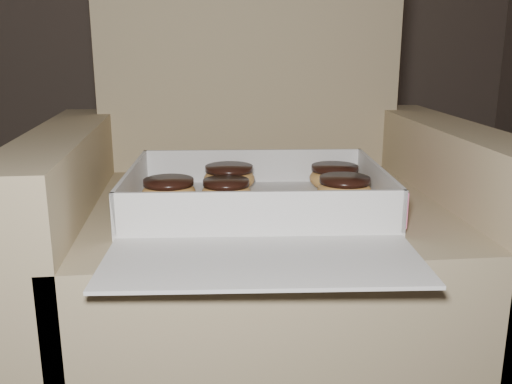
{
  "coord_description": "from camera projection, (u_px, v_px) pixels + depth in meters",
  "views": [
    {
      "loc": [
        0.54,
        -0.37,
        0.65
      ],
      "look_at": [
        0.64,
        0.53,
        0.4
      ],
      "focal_mm": 40.0,
      "sensor_mm": 36.0,
      "label": 1
    }
  ],
  "objects": [
    {
      "name": "donut_b",
      "position": [
        229.0,
        177.0,
        1.02
      ],
      "size": [
        0.09,
        0.09,
        0.05
      ],
      "color": "#E9A051",
      "rests_on": "bakery_box"
    },
    {
      "name": "bakery_box",
      "position": [
        259.0,
        208.0,
        0.91
      ],
      "size": [
        0.44,
        0.51,
        0.07
      ],
      "rotation": [
        0.0,
        0.0,
        -0.07
      ],
      "color": "silver",
      "rests_on": "armchair"
    },
    {
      "name": "crumb_d",
      "position": [
        283.0,
        210.0,
        0.91
      ],
      "size": [
        0.01,
        0.01,
        0.0
      ],
      "primitive_type": "ellipsoid",
      "color": "black",
      "rests_on": "bakery_box"
    },
    {
      "name": "donut_c",
      "position": [
        226.0,
        191.0,
        0.94
      ],
      "size": [
        0.08,
        0.08,
        0.04
      ],
      "color": "#E9A051",
      "rests_on": "bakery_box"
    },
    {
      "name": "donut_e",
      "position": [
        169.0,
        191.0,
        0.93
      ],
      "size": [
        0.09,
        0.09,
        0.04
      ],
      "color": "#E9A051",
      "rests_on": "bakery_box"
    },
    {
      "name": "crumb_b",
      "position": [
        346.0,
        216.0,
        0.87
      ],
      "size": [
        0.01,
        0.01,
        0.0
      ],
      "primitive_type": "ellipsoid",
      "color": "black",
      "rests_on": "bakery_box"
    },
    {
      "name": "donut_a",
      "position": [
        334.0,
        177.0,
        1.03
      ],
      "size": [
        0.09,
        0.09,
        0.05
      ],
      "color": "#E9A051",
      "rests_on": "bakery_box"
    },
    {
      "name": "armchair",
      "position": [
        261.0,
        247.0,
        1.08
      ],
      "size": [
        0.8,
        0.67,
        0.83
      ],
      "color": "tan",
      "rests_on": "floor"
    },
    {
      "name": "crumb_a",
      "position": [
        222.0,
        206.0,
        0.93
      ],
      "size": [
        0.01,
        0.01,
        0.0
      ],
      "primitive_type": "ellipsoid",
      "color": "black",
      "rests_on": "bakery_box"
    },
    {
      "name": "crumb_c",
      "position": [
        200.0,
        211.0,
        0.9
      ],
      "size": [
        0.01,
        0.01,
        0.0
      ],
      "primitive_type": "ellipsoid",
      "color": "black",
      "rests_on": "bakery_box"
    },
    {
      "name": "donut_d",
      "position": [
        344.0,
        189.0,
        0.94
      ],
      "size": [
        0.09,
        0.09,
        0.04
      ],
      "color": "#E9A051",
      "rests_on": "bakery_box"
    },
    {
      "name": "crumb_e",
      "position": [
        262.0,
        223.0,
        0.84
      ],
      "size": [
        0.01,
        0.01,
        0.0
      ],
      "primitive_type": "ellipsoid",
      "color": "black",
      "rests_on": "bakery_box"
    }
  ]
}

